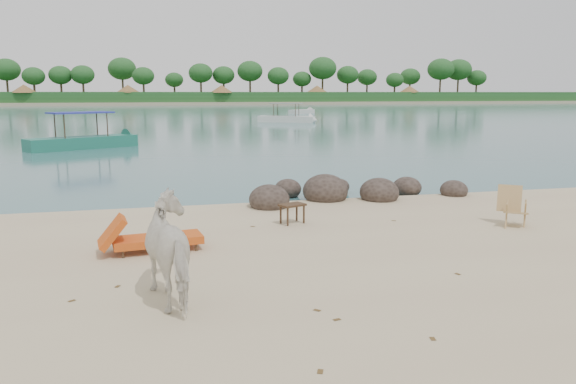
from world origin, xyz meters
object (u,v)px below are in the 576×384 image
at_px(boulders, 342,193).
at_px(lounge_chair, 158,236).
at_px(cow, 177,251).
at_px(deck_chair, 516,208).
at_px(side_table, 292,215).
at_px(boat_near, 81,118).

xyz_separation_m(boulders, lounge_chair, (-4.95, -4.05, 0.12)).
relative_size(boulders, cow, 3.65).
relative_size(cow, lounge_chair, 0.87).
xyz_separation_m(boulders, deck_chair, (2.56, -3.95, 0.25)).
bearing_deg(side_table, boulders, 29.41).
height_order(lounge_chair, boat_near, boat_near).
bearing_deg(boulders, lounge_chair, -140.68).
bearing_deg(boat_near, boulders, -93.25).
bearing_deg(boat_near, side_table, -101.48).
xyz_separation_m(cow, deck_chair, (7.28, 2.68, -0.30)).
bearing_deg(side_table, boat_near, 86.04).
distance_m(cow, boat_near, 24.14).
bearing_deg(cow, lounge_chair, -100.30).
distance_m(boulders, lounge_chair, 6.40).
bearing_deg(deck_chair, lounge_chair, -142.23).
distance_m(cow, side_table, 4.89).
distance_m(lounge_chair, deck_chair, 7.51).
bearing_deg(cow, boat_near, -96.35).
height_order(side_table, lounge_chair, lounge_chair).
relative_size(cow, boat_near, 0.27).
bearing_deg(boat_near, cow, -110.54).
height_order(side_table, deck_chair, deck_chair).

